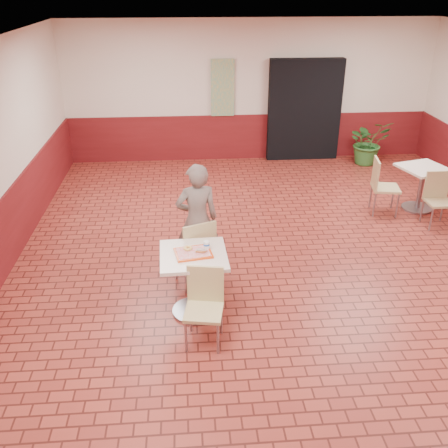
{
  "coord_description": "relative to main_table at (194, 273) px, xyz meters",
  "views": [
    {
      "loc": [
        -1.43,
        -5.89,
        3.72
      ],
      "look_at": [
        -0.99,
        -0.31,
        0.95
      ],
      "focal_mm": 40.0,
      "sensor_mm": 36.0,
      "label": 1
    }
  ],
  "objects": [
    {
      "name": "room_shell",
      "position": [
        1.39,
        0.81,
        0.95
      ],
      "size": [
        8.01,
        10.01,
        3.01
      ],
      "color": "maroon",
      "rests_on": "ground"
    },
    {
      "name": "chair_main_back",
      "position": [
        0.05,
        0.58,
        -0.01
      ],
      "size": [
        0.58,
        0.58,
        0.97
      ],
      "rotation": [
        0.0,
        0.0,
        3.51
      ],
      "color": "tan",
      "rests_on": "ground"
    },
    {
      "name": "corridor_doorway",
      "position": [
        2.59,
        5.69,
        0.55
      ],
      "size": [
        1.6,
        0.22,
        2.2
      ],
      "primitive_type": "cube",
      "color": "black",
      "rests_on": "ground"
    },
    {
      "name": "promo_poster",
      "position": [
        0.79,
        5.75,
        1.05
      ],
      "size": [
        0.5,
        0.03,
        1.2
      ],
      "primitive_type": "cube",
      "color": "gray",
      "rests_on": "wainscot_band"
    },
    {
      "name": "chair_second_left",
      "position": [
        3.3,
        2.68,
        -0.01
      ],
      "size": [
        0.52,
        0.52,
        0.97
      ],
      "rotation": [
        0.0,
        0.0,
        1.39
      ],
      "color": "tan",
      "rests_on": "ground"
    },
    {
      "name": "chair_second_front",
      "position": [
        4.06,
        2.15,
        -0.05
      ],
      "size": [
        0.42,
        0.42,
        0.9
      ],
      "rotation": [
        0.0,
        0.0,
        -0.01
      ],
      "color": "tan",
      "rests_on": "ground"
    },
    {
      "name": "customer",
      "position": [
        0.07,
        0.97,
        0.24
      ],
      "size": [
        0.63,
        0.47,
        1.59
      ],
      "primitive_type": "imported",
      "rotation": [
        0.0,
        0.0,
        3.31
      ],
      "color": "#6F5F56",
      "rests_on": "ground"
    },
    {
      "name": "paper_cup",
      "position": [
        0.16,
        0.08,
        0.34
      ],
      "size": [
        0.07,
        0.07,
        0.09
      ],
      "rotation": [
        0.0,
        0.0,
        0.03
      ],
      "color": "white",
      "rests_on": "serving_tray"
    },
    {
      "name": "main_table",
      "position": [
        0.0,
        0.0,
        0.0
      ],
      "size": [
        0.78,
        0.78,
        0.82
      ],
      "rotation": [
        0.0,
        0.0,
        0.04
      ],
      "color": "beige",
      "rests_on": "ground"
    },
    {
      "name": "potted_plant",
      "position": [
        3.95,
        5.21,
        -0.06
      ],
      "size": [
        1.02,
        0.92,
        0.98
      ],
      "primitive_type": "imported",
      "rotation": [
        0.0,
        0.0,
        0.19
      ],
      "color": "#2D6829",
      "rests_on": "ground"
    },
    {
      "name": "long_john_donut",
      "position": [
        0.09,
        -0.02,
        0.31
      ],
      "size": [
        0.14,
        0.09,
        0.04
      ],
      "rotation": [
        0.0,
        0.0,
        -0.17
      ],
      "color": "#C16838",
      "rests_on": "serving_tray"
    },
    {
      "name": "serving_tray",
      "position": [
        -0.0,
        0.0,
        0.28
      ],
      "size": [
        0.42,
        0.33,
        0.03
      ],
      "rotation": [
        0.0,
        0.0,
        0.17
      ],
      "color": "#D1400F",
      "rests_on": "main_table"
    },
    {
      "name": "wainscot_band",
      "position": [
        1.39,
        0.81,
        -0.05
      ],
      "size": [
        8.0,
        10.0,
        1.0
      ],
      "color": "#5E1214",
      "rests_on": "ground"
    },
    {
      "name": "chair_main_front",
      "position": [
        0.1,
        -0.52,
        -0.06
      ],
      "size": [
        0.48,
        0.48,
        0.89
      ],
      "rotation": [
        0.0,
        0.0,
        -0.17
      ],
      "color": "tan",
      "rests_on": "ground"
    },
    {
      "name": "second_table",
      "position": [
        4.06,
        2.77,
        -0.03
      ],
      "size": [
        0.74,
        0.74,
        0.78
      ],
      "rotation": [
        0.0,
        0.0,
        0.28
      ],
      "color": "beige",
      "rests_on": "ground"
    },
    {
      "name": "ring_donut",
      "position": [
        -0.06,
        0.06,
        0.31
      ],
      "size": [
        0.13,
        0.13,
        0.03
      ],
      "primitive_type": "torus",
      "rotation": [
        0.0,
        0.0,
        0.22
      ],
      "color": "#E1AC52",
      "rests_on": "serving_tray"
    }
  ]
}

